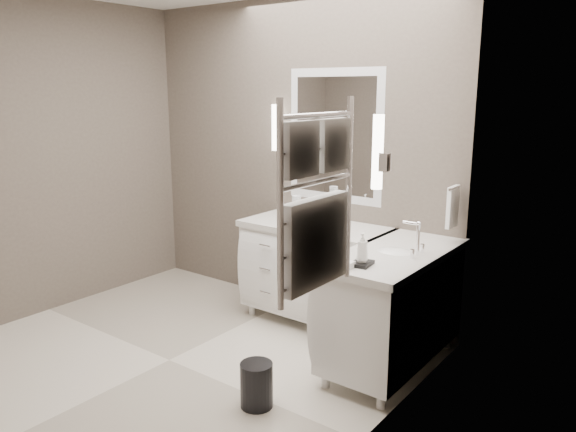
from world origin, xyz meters
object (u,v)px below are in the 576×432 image
Objects in this scene: vanity_right at (393,302)px; towel_ladder at (316,210)px; vanity_back at (315,267)px; waste_bin at (257,385)px.

towel_ladder is (0.23, -1.30, 0.91)m from vanity_right.
vanity_right is at bearing -20.38° from vanity_back.
towel_ladder reaches higher than vanity_right.
vanity_back is 1.38× the size of towel_ladder.
vanity_back and vanity_right have the same top height.
towel_ladder is at bearing -80.16° from vanity_right.
vanity_back is 1.00× the size of vanity_right.
vanity_right reaches higher than waste_bin.
vanity_right is at bearing 66.47° from waste_bin.
towel_ladder is (1.10, -1.63, 0.91)m from vanity_back.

